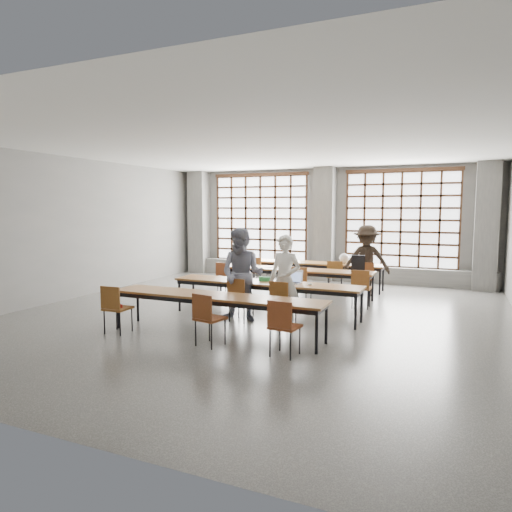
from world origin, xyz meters
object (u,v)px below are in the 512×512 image
at_px(green_box, 265,279).
at_px(student_back, 366,260).
at_px(chair_front_left, 239,295).
at_px(chair_mid_centre, 301,281).
at_px(chair_back_left, 257,269).
at_px(laptop_back, 361,262).
at_px(chair_back_right, 366,275).
at_px(chair_near_mid, 207,314).
at_px(chair_front_right, 282,299).
at_px(laptop_front, 293,280).
at_px(chair_mid_right, 361,285).
at_px(chair_mid_left, 225,276).
at_px(mouse, 310,284).
at_px(desk_row_d, 216,299).
at_px(phone, 272,283).
at_px(student_female, 242,275).
at_px(red_pouch, 118,306).
at_px(backpack, 358,264).
at_px(desk_row_b, 294,271).
at_px(chair_near_right, 283,322).
at_px(desk_row_a, 312,264).
at_px(student_male, 285,280).
at_px(chair_back_mid, 335,274).
at_px(chair_near_left, 115,304).
at_px(desk_row_c, 266,285).
at_px(plastic_bag, 344,258).

bearing_deg(green_box, student_back, 63.85).
bearing_deg(chair_front_left, chair_mid_centre, 75.66).
bearing_deg(chair_back_left, laptop_back, 14.97).
relative_size(chair_back_right, chair_near_mid, 1.00).
relative_size(chair_front_right, laptop_front, 2.33).
bearing_deg(chair_back_right, chair_mid_centre, -129.49).
bearing_deg(chair_front_left, chair_mid_right, 48.10).
height_order(chair_mid_left, mouse, chair_mid_left).
xyz_separation_m(desk_row_d, phone, (0.45, 1.57, 0.07)).
height_order(student_female, mouse, student_female).
bearing_deg(red_pouch, laptop_front, 42.71).
bearing_deg(backpack, chair_front_left, -133.58).
height_order(phone, red_pouch, phone).
bearing_deg(desk_row_b, chair_front_right, -75.49).
bearing_deg(phone, chair_front_left, -132.80).
bearing_deg(chair_back_left, desk_row_d, -75.18).
bearing_deg(laptop_back, chair_near_right, -90.09).
height_order(desk_row_a, laptop_front, laptop_front).
distance_m(desk_row_d, student_male, 1.47).
xyz_separation_m(chair_front_left, red_pouch, (-1.66, -1.59, -0.04)).
bearing_deg(student_male, red_pouch, -139.09).
relative_size(chair_back_mid, chair_near_left, 1.00).
bearing_deg(chair_mid_left, desk_row_c, -41.74).
bearing_deg(desk_row_a, chair_back_mid, -37.65).
relative_size(chair_near_left, phone, 6.77).
height_order(chair_mid_left, student_male, student_male).
distance_m(chair_back_left, mouse, 3.97).
relative_size(chair_mid_left, phone, 6.77).
bearing_deg(chair_near_right, chair_back_left, 117.07).
relative_size(desk_row_a, desk_row_d, 1.00).
relative_size(chair_near_left, student_male, 0.50).
distance_m(desk_row_b, chair_mid_centre, 0.75).
bearing_deg(chair_front_right, chair_near_right, -69.13).
height_order(chair_back_right, green_box, chair_back_right).
bearing_deg(chair_near_left, chair_back_left, 85.33).
xyz_separation_m(chair_back_right, phone, (-1.32, -3.18, 0.20)).
distance_m(chair_mid_left, chair_mid_centre, 2.01).
relative_size(desk_row_d, laptop_back, 10.61).
bearing_deg(desk_row_d, chair_front_right, 50.57).
height_order(desk_row_b, plastic_bag, plastic_bag).
bearing_deg(laptop_front, chair_front_left, -139.46).
bearing_deg(chair_back_left, student_back, 2.44).
xyz_separation_m(chair_near_mid, student_female, (-0.21, 1.80, 0.39)).
distance_m(chair_back_mid, chair_front_left, 3.85).
xyz_separation_m(desk_row_b, laptop_front, (0.70, -2.09, 0.13)).
bearing_deg(phone, desk_row_a, 94.40).
relative_size(chair_mid_left, chair_front_left, 1.00).
xyz_separation_m(chair_mid_centre, phone, (-0.07, -1.67, 0.20)).
bearing_deg(chair_front_left, chair_back_right, 63.99).
xyz_separation_m(phone, plastic_bag, (0.61, 3.86, 0.14)).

